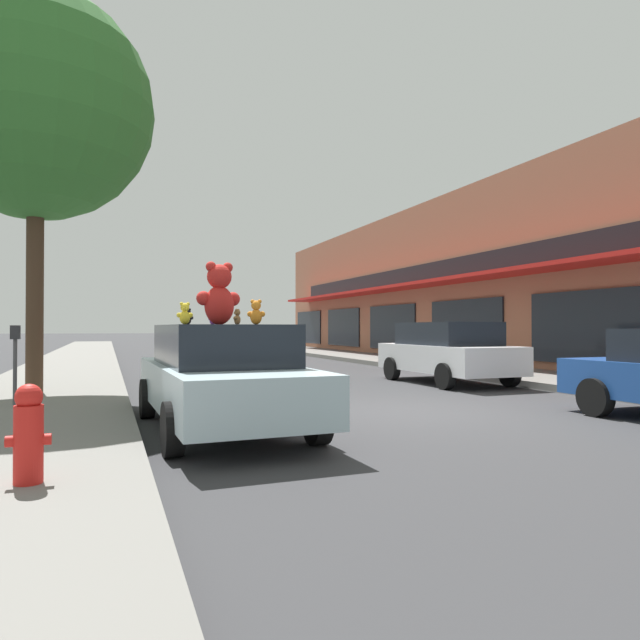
{
  "coord_description": "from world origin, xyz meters",
  "views": [
    {
      "loc": [
        -4.71,
        -8.44,
        1.41
      ],
      "look_at": [
        -0.42,
        3.03,
        1.56
      ],
      "focal_mm": 32.0,
      "sensor_mm": 36.0,
      "label": 1
    }
  ],
  "objects_px": {
    "plush_art_car": "(221,375)",
    "teddy_bear_brown": "(237,317)",
    "street_tree": "(36,106)",
    "teddy_bear_black": "(188,317)",
    "parked_car_far_center": "(447,351)",
    "teddy_bear_giant": "(219,295)",
    "teddy_bear_purple": "(213,318)",
    "teddy_bear_yellow": "(185,314)",
    "teddy_bear_orange": "(256,312)",
    "fire_hydrant": "(29,433)",
    "parking_meter": "(15,354)"
  },
  "relations": [
    {
      "from": "plush_art_car",
      "to": "teddy_bear_brown",
      "type": "xyz_separation_m",
      "value": [
        0.18,
        -0.16,
        0.79
      ]
    },
    {
      "from": "plush_art_car",
      "to": "street_tree",
      "type": "distance_m",
      "value": 6.95
    },
    {
      "from": "teddy_bear_black",
      "to": "teddy_bear_brown",
      "type": "bearing_deg",
      "value": -170.43
    },
    {
      "from": "teddy_bear_black",
      "to": "parked_car_far_center",
      "type": "bearing_deg",
      "value": -115.55
    },
    {
      "from": "plush_art_car",
      "to": "teddy_bear_giant",
      "type": "xyz_separation_m",
      "value": [
        -0.0,
        0.16,
        1.11
      ]
    },
    {
      "from": "teddy_bear_purple",
      "to": "parked_car_far_center",
      "type": "xyz_separation_m",
      "value": [
        6.52,
        3.68,
        -0.74
      ]
    },
    {
      "from": "plush_art_car",
      "to": "teddy_bear_yellow",
      "type": "relative_size",
      "value": 17.93
    },
    {
      "from": "teddy_bear_orange",
      "to": "street_tree",
      "type": "relative_size",
      "value": 0.04
    },
    {
      "from": "teddy_bear_yellow",
      "to": "fire_hydrant",
      "type": "bearing_deg",
      "value": 52.91
    },
    {
      "from": "teddy_bear_brown",
      "to": "street_tree",
      "type": "relative_size",
      "value": 0.03
    },
    {
      "from": "teddy_bear_giant",
      "to": "parking_meter",
      "type": "relative_size",
      "value": 0.69
    },
    {
      "from": "teddy_bear_giant",
      "to": "teddy_bear_brown",
      "type": "height_order",
      "value": "teddy_bear_giant"
    },
    {
      "from": "plush_art_car",
      "to": "parking_meter",
      "type": "xyz_separation_m",
      "value": [
        -2.84,
        2.35,
        0.22
      ]
    },
    {
      "from": "teddy_bear_giant",
      "to": "teddy_bear_purple",
      "type": "bearing_deg",
      "value": -103.03
    },
    {
      "from": "street_tree",
      "to": "teddy_bear_brown",
      "type": "bearing_deg",
      "value": -55.7
    },
    {
      "from": "teddy_bear_brown",
      "to": "teddy_bear_purple",
      "type": "bearing_deg",
      "value": -133.29
    },
    {
      "from": "teddy_bear_orange",
      "to": "teddy_bear_giant",
      "type": "bearing_deg",
      "value": -54.25
    },
    {
      "from": "teddy_bear_giant",
      "to": "parked_car_far_center",
      "type": "bearing_deg",
      "value": -157.53
    },
    {
      "from": "parked_car_far_center",
      "to": "teddy_bear_yellow",
      "type": "bearing_deg",
      "value": -142.41
    },
    {
      "from": "teddy_bear_black",
      "to": "teddy_bear_brown",
      "type": "relative_size",
      "value": 1.04
    },
    {
      "from": "street_tree",
      "to": "teddy_bear_giant",
      "type": "bearing_deg",
      "value": -55.4
    },
    {
      "from": "teddy_bear_black",
      "to": "plush_art_car",
      "type": "bearing_deg",
      "value": -160.45
    },
    {
      "from": "fire_hydrant",
      "to": "teddy_bear_black",
      "type": "bearing_deg",
      "value": 60.47
    },
    {
      "from": "teddy_bear_black",
      "to": "parking_meter",
      "type": "relative_size",
      "value": 0.18
    },
    {
      "from": "street_tree",
      "to": "teddy_bear_yellow",
      "type": "bearing_deg",
      "value": -67.61
    },
    {
      "from": "teddy_bear_brown",
      "to": "parking_meter",
      "type": "relative_size",
      "value": 0.17
    },
    {
      "from": "plush_art_car",
      "to": "teddy_bear_black",
      "type": "bearing_deg",
      "value": 165.59
    },
    {
      "from": "teddy_bear_purple",
      "to": "parked_car_far_center",
      "type": "height_order",
      "value": "teddy_bear_purple"
    },
    {
      "from": "teddy_bear_yellow",
      "to": "teddy_bear_purple",
      "type": "distance_m",
      "value": 1.94
    },
    {
      "from": "teddy_bear_black",
      "to": "teddy_bear_yellow",
      "type": "distance_m",
      "value": 1.14
    },
    {
      "from": "teddy_bear_purple",
      "to": "teddy_bear_orange",
      "type": "bearing_deg",
      "value": 57.92
    },
    {
      "from": "teddy_bear_yellow",
      "to": "parked_car_far_center",
      "type": "distance_m",
      "value": 9.07
    },
    {
      "from": "teddy_bear_black",
      "to": "teddy_bear_orange",
      "type": "relative_size",
      "value": 0.73
    },
    {
      "from": "teddy_bear_giant",
      "to": "teddy_bear_black",
      "type": "bearing_deg",
      "value": -3.83
    },
    {
      "from": "teddy_bear_giant",
      "to": "teddy_bear_orange",
      "type": "xyz_separation_m",
      "value": [
        0.26,
        -1.07,
        -0.27
      ]
    },
    {
      "from": "teddy_bear_giant",
      "to": "street_tree",
      "type": "xyz_separation_m",
      "value": [
        -2.75,
        3.98,
        3.74
      ]
    },
    {
      "from": "fire_hydrant",
      "to": "parked_car_far_center",
      "type": "bearing_deg",
      "value": 40.05
    },
    {
      "from": "teddy_bear_brown",
      "to": "teddy_bear_orange",
      "type": "height_order",
      "value": "teddy_bear_orange"
    },
    {
      "from": "teddy_bear_giant",
      "to": "teddy_bear_yellow",
      "type": "relative_size",
      "value": 3.39
    },
    {
      "from": "teddy_bear_black",
      "to": "teddy_bear_yellow",
      "type": "height_order",
      "value": "teddy_bear_yellow"
    },
    {
      "from": "teddy_bear_yellow",
      "to": "plush_art_car",
      "type": "bearing_deg",
      "value": -118.37
    },
    {
      "from": "teddy_bear_brown",
      "to": "fire_hydrant",
      "type": "distance_m",
      "value": 3.55
    },
    {
      "from": "teddy_bear_orange",
      "to": "parking_meter",
      "type": "bearing_deg",
      "value": -24.5
    },
    {
      "from": "teddy_bear_brown",
      "to": "street_tree",
      "type": "distance_m",
      "value": 6.61
    },
    {
      "from": "parking_meter",
      "to": "plush_art_car",
      "type": "bearing_deg",
      "value": -39.61
    },
    {
      "from": "plush_art_car",
      "to": "teddy_bear_yellow",
      "type": "bearing_deg",
      "value": -122.84
    },
    {
      "from": "teddy_bear_purple",
      "to": "street_tree",
      "type": "height_order",
      "value": "street_tree"
    },
    {
      "from": "fire_hydrant",
      "to": "teddy_bear_brown",
      "type": "bearing_deg",
      "value": 49.01
    },
    {
      "from": "teddy_bear_giant",
      "to": "teddy_bear_purple",
      "type": "relative_size",
      "value": 3.92
    },
    {
      "from": "teddy_bear_yellow",
      "to": "teddy_bear_brown",
      "type": "bearing_deg",
      "value": -130.17
    }
  ]
}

